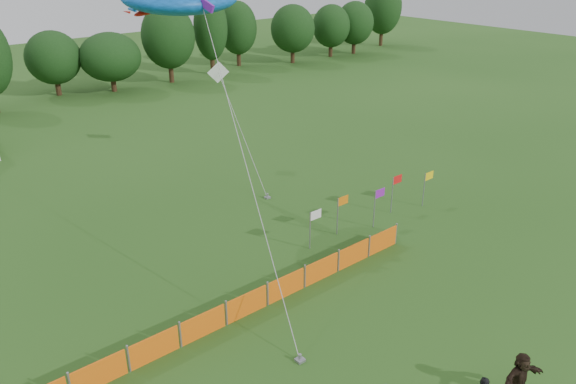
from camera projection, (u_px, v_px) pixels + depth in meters
treeline at (16, 58)px, 48.90m from camera, size 104.57×8.78×8.36m
barrier_fence at (247, 304)px, 21.96m from camera, size 17.90×0.06×1.00m
flag_row at (372, 200)px, 28.78m from camera, size 8.73×0.74×2.08m
spectator_f at (520, 376)px, 17.81m from camera, size 1.68×0.86×1.73m
small_kite_white at (228, 98)px, 34.81m from camera, size 2.39×7.22×6.63m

